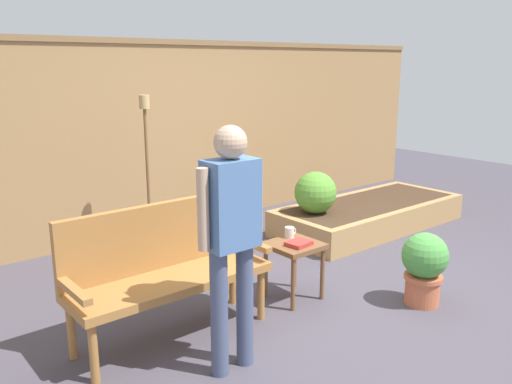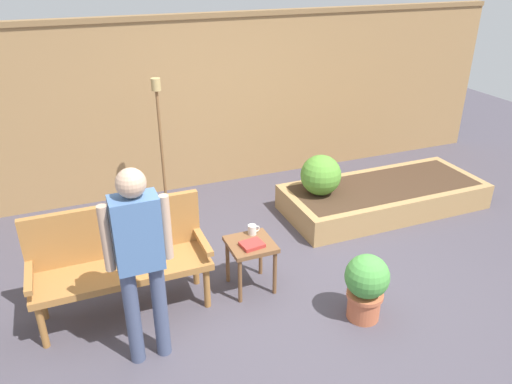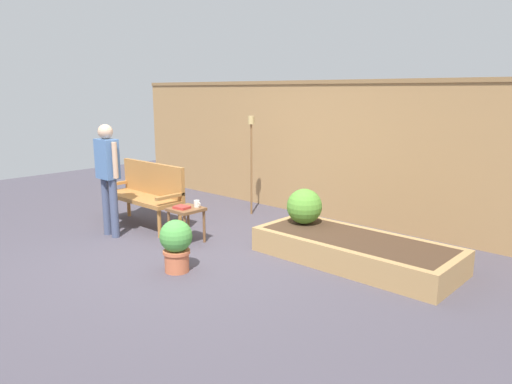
% 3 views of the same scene
% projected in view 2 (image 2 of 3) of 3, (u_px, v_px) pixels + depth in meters
% --- Properties ---
extents(ground_plane, '(14.00, 14.00, 0.00)m').
position_uv_depth(ground_plane, '(292.00, 293.00, 4.48)').
color(ground_plane, '#47424C').
extents(fence_back, '(8.40, 0.14, 2.16)m').
position_uv_depth(fence_back, '(205.00, 103.00, 6.17)').
color(fence_back, '#A37A4C').
rests_on(fence_back, ground_plane).
extents(garden_bench, '(1.44, 0.48, 0.94)m').
position_uv_depth(garden_bench, '(119.00, 253.00, 4.09)').
color(garden_bench, '#A87038').
rests_on(garden_bench, ground_plane).
extents(side_table, '(0.40, 0.40, 0.48)m').
position_uv_depth(side_table, '(251.00, 250.00, 4.39)').
color(side_table, brown).
rests_on(side_table, ground_plane).
extents(cup_on_table, '(0.11, 0.08, 0.09)m').
position_uv_depth(cup_on_table, '(252.00, 230.00, 4.47)').
color(cup_on_table, silver).
rests_on(cup_on_table, side_table).
extents(book_on_table, '(0.21, 0.18, 0.03)m').
position_uv_depth(book_on_table, '(252.00, 245.00, 4.29)').
color(book_on_table, '#B2332D').
rests_on(book_on_table, side_table).
extents(potted_boxwood, '(0.37, 0.37, 0.60)m').
position_uv_depth(potted_boxwood, '(366.00, 284.00, 4.04)').
color(potted_boxwood, '#C66642').
rests_on(potted_boxwood, ground_plane).
extents(raised_planter_bed, '(2.40, 1.00, 0.30)m').
position_uv_depth(raised_planter_bed, '(383.00, 197.00, 5.91)').
color(raised_planter_bed, '#AD8451').
rests_on(raised_planter_bed, ground_plane).
extents(shrub_near_bench, '(0.46, 0.46, 0.46)m').
position_uv_depth(shrub_near_bench, '(321.00, 175.00, 5.55)').
color(shrub_near_bench, brown).
rests_on(shrub_near_bench, raised_planter_bed).
extents(tiki_torch, '(0.10, 0.10, 1.61)m').
position_uv_depth(tiki_torch, '(159.00, 124.00, 5.36)').
color(tiki_torch, brown).
rests_on(tiki_torch, ground_plane).
extents(person_by_bench, '(0.47, 0.20, 1.56)m').
position_uv_depth(person_by_bench, '(139.00, 253.00, 3.38)').
color(person_by_bench, '#475170').
rests_on(person_by_bench, ground_plane).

